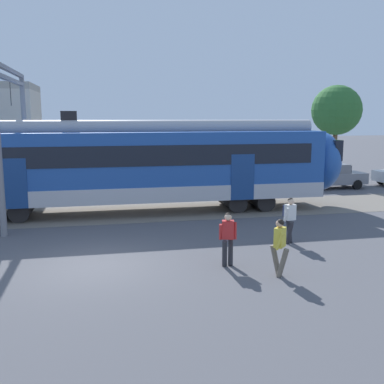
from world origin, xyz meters
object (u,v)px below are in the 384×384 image
object	(u,v)px
pedestrian_yellow	(280,243)
parked_car_grey	(333,176)
pedestrian_red	(228,234)
pedestrian_white	(290,216)

from	to	relation	value
pedestrian_yellow	parked_car_grey	world-z (taller)	pedestrian_yellow
pedestrian_red	pedestrian_white	distance (m)	3.44
pedestrian_white	parked_car_grey	world-z (taller)	pedestrian_white
parked_car_grey	pedestrian_yellow	bearing A→B (deg)	-123.72
pedestrian_yellow	pedestrian_white	distance (m)	3.49
pedestrian_yellow	pedestrian_red	bearing A→B (deg)	136.30
pedestrian_red	parked_car_grey	distance (m)	16.74
pedestrian_red	pedestrian_white	xyz separation A→B (m)	(2.85, 1.93, 0.00)
pedestrian_red	parked_car_grey	xyz separation A→B (m)	(10.60, 12.95, -0.21)
pedestrian_red	pedestrian_yellow	size ratio (longest dim) A/B	1.00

